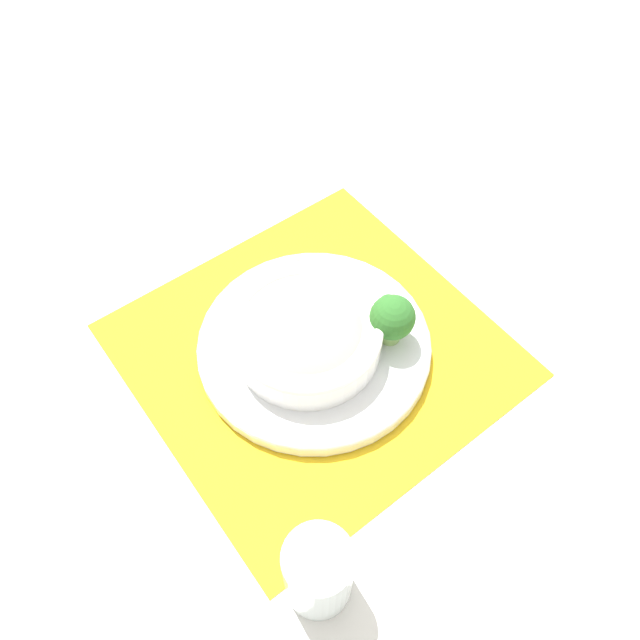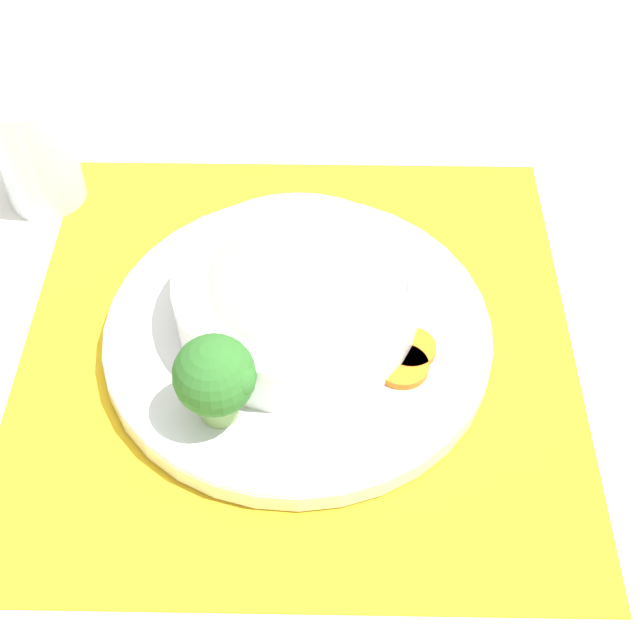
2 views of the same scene
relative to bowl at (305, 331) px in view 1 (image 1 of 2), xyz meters
The scene contains 8 objects.
ground_plane 0.05m from the bowl, 66.56° to the left, with size 4.00×4.00×0.00m, color white.
placemat 0.05m from the bowl, 66.56° to the left, with size 0.44×0.44×0.00m.
plate 0.03m from the bowl, 66.56° to the left, with size 0.29×0.29×0.02m.
bowl is the anchor object (origin of this frame).
broccoli_floret 0.11m from the bowl, 56.51° to the left, with size 0.06×0.06×0.07m.
carrot_slice_near 0.09m from the bowl, 143.99° to the left, with size 0.04×0.04×0.01m.
carrot_slice_middle 0.09m from the bowl, 155.83° to the left, with size 0.04×0.04×0.01m.
water_glass 0.28m from the bowl, 35.75° to the right, with size 0.07×0.07×0.11m.
Camera 1 is at (0.34, -0.27, 0.67)m, focal length 35.00 mm.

